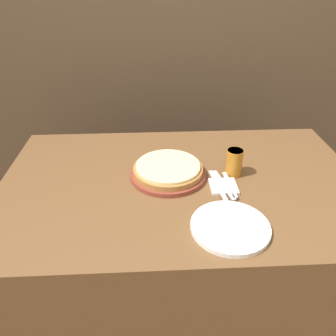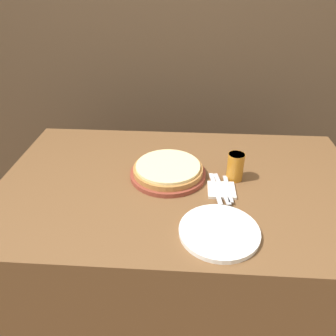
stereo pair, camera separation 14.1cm
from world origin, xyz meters
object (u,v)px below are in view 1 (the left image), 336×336
(beer_glass, at_px, (234,162))
(spoon, at_px, (230,184))
(dinner_plate, at_px, (230,227))
(pizza_on_board, at_px, (168,171))
(fork, at_px, (218,185))
(dinner_knife, at_px, (224,185))

(beer_glass, height_order, spoon, beer_glass)
(beer_glass, bearing_deg, spoon, -110.06)
(dinner_plate, bearing_deg, pizza_on_board, 119.73)
(beer_glass, relative_size, fork, 0.56)
(spoon, bearing_deg, dinner_knife, -180.00)
(pizza_on_board, height_order, beer_glass, beer_glass)
(dinner_plate, height_order, dinner_knife, dinner_plate)
(fork, distance_m, spoon, 0.05)
(pizza_on_board, distance_m, dinner_knife, 0.25)
(beer_glass, xyz_separation_m, fork, (-0.09, -0.10, -0.05))
(pizza_on_board, distance_m, fork, 0.22)
(dinner_plate, relative_size, fork, 1.28)
(beer_glass, distance_m, spoon, 0.11)
(fork, height_order, spoon, same)
(pizza_on_board, distance_m, spoon, 0.27)
(pizza_on_board, relative_size, fork, 1.52)
(dinner_plate, height_order, fork, dinner_plate)
(beer_glass, relative_size, spoon, 0.66)
(beer_glass, distance_m, fork, 0.14)
(dinner_plate, distance_m, fork, 0.25)
(beer_glass, height_order, dinner_plate, beer_glass)
(beer_glass, distance_m, dinner_knife, 0.12)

